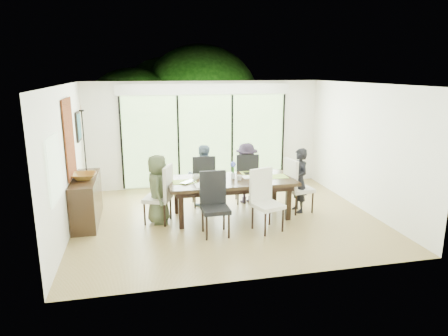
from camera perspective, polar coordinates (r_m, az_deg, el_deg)
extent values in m
cube|color=brown|center=(8.27, 0.37, -7.19)|extent=(6.00, 5.00, 0.01)
cube|color=white|center=(7.72, 0.41, 11.94)|extent=(6.00, 5.00, 0.01)
cube|color=white|center=(10.31, -2.70, 4.82)|extent=(6.00, 0.02, 2.70)
cube|color=beige|center=(5.54, 6.13, -3.14)|extent=(6.00, 0.02, 2.70)
cube|color=silver|center=(7.81, -21.70, 0.94)|extent=(0.02, 5.00, 2.70)
cube|color=silver|center=(9.03, 19.39, 2.76)|extent=(0.02, 5.00, 2.70)
cube|color=#598C3F|center=(10.29, -2.65, 3.96)|extent=(4.20, 0.02, 2.30)
cube|color=white|center=(10.14, -2.72, 11.21)|extent=(4.40, 0.06, 0.28)
cube|color=black|center=(10.15, -14.43, 3.40)|extent=(0.05, 0.04, 2.30)
cube|color=black|center=(10.19, -6.53, 3.79)|extent=(0.05, 0.04, 2.30)
cube|color=black|center=(10.42, 1.16, 4.10)|extent=(0.05, 0.04, 2.30)
cube|color=black|center=(10.83, 8.40, 4.32)|extent=(0.05, 0.04, 2.30)
cube|color=#8CAD7F|center=(6.62, -23.06, -0.03)|extent=(0.02, 0.90, 1.00)
cube|color=#4E3621|center=(11.46, -3.37, -1.43)|extent=(6.00, 1.80, 0.10)
cube|color=brown|center=(12.09, -4.01, 2.29)|extent=(6.00, 0.08, 0.06)
sphere|color=#14380F|center=(12.82, -12.78, 6.67)|extent=(3.20, 3.20, 3.20)
sphere|color=#14380F|center=(13.54, -3.41, 8.88)|extent=(4.00, 4.00, 4.00)
sphere|color=#14380F|center=(13.23, 4.94, 6.38)|extent=(2.80, 2.80, 2.80)
sphere|color=#14380F|center=(14.14, -7.90, 8.25)|extent=(3.60, 3.60, 3.60)
cube|color=black|center=(8.12, 1.04, -1.83)|extent=(2.56, 1.17, 0.06)
cube|color=black|center=(8.15, 1.04, -2.48)|extent=(2.35, 0.96, 0.11)
cube|color=black|center=(7.66, -6.14, -6.02)|extent=(0.10, 0.10, 0.74)
cube|color=black|center=(8.16, 9.16, -4.87)|extent=(0.10, 0.10, 0.74)
cube|color=black|center=(8.47, -6.79, -4.08)|extent=(0.10, 0.10, 0.74)
cube|color=black|center=(8.93, 7.16, -3.17)|extent=(0.10, 0.10, 0.74)
imported|color=#485035|center=(7.94, -9.42, -2.98)|extent=(0.48, 0.69, 1.38)
imported|color=black|center=(8.59, 10.69, -1.75)|extent=(0.45, 0.67, 1.38)
imported|color=slate|center=(8.84, -3.04, -1.08)|extent=(0.65, 0.42, 1.38)
imported|color=#271E2E|center=(9.05, 3.21, -0.74)|extent=(0.71, 0.52, 1.38)
cube|color=#92AD3D|center=(7.95, -5.63, -1.97)|extent=(0.47, 0.34, 0.01)
cube|color=#98BA42|center=(8.37, 7.38, -1.21)|extent=(0.47, 0.34, 0.01)
cube|color=#86AA3C|center=(8.40, -2.58, -1.06)|extent=(0.47, 0.34, 0.01)
cube|color=#ACC345|center=(8.62, 3.99, -0.69)|extent=(0.47, 0.34, 0.01)
cube|color=white|center=(7.72, -2.42, -2.40)|extent=(0.47, 0.34, 0.01)
cube|color=black|center=(8.37, -1.84, -1.04)|extent=(0.28, 0.19, 0.01)
cube|color=black|center=(8.56, 3.76, -0.74)|extent=(0.26, 0.18, 0.01)
cube|color=white|center=(8.25, 5.86, -1.41)|extent=(0.32, 0.23, 0.00)
cube|color=white|center=(7.72, -2.42, -2.29)|extent=(0.28, 0.28, 0.03)
cube|color=orange|center=(7.71, -2.42, -2.15)|extent=(0.21, 0.21, 0.01)
cylinder|color=silver|center=(8.15, 1.31, -1.07)|extent=(0.09, 0.09, 0.13)
cylinder|color=#337226|center=(8.12, 1.31, -0.20)|extent=(0.04, 0.04, 0.17)
sphere|color=#515ECB|center=(8.10, 1.32, 0.53)|extent=(0.12, 0.12, 0.12)
imported|color=silver|center=(7.86, -4.83, -2.05)|extent=(0.41, 0.41, 0.03)
imported|color=white|center=(8.11, -4.02, -1.27)|extent=(0.18, 0.18, 0.10)
imported|color=white|center=(8.04, 2.25, -1.40)|extent=(0.12, 0.12, 0.10)
imported|color=white|center=(8.41, 6.20, -0.78)|extent=(0.18, 0.18, 0.10)
imported|color=white|center=(8.21, 2.66, -1.36)|extent=(0.19, 0.25, 0.02)
cube|color=black|center=(8.41, -19.03, -4.30)|extent=(0.45, 1.61, 0.90)
imported|color=brown|center=(8.17, -19.39, -1.11)|extent=(0.48, 0.48, 0.12)
cylinder|color=black|center=(8.62, -19.03, -0.60)|extent=(0.10, 0.10, 0.04)
cylinder|color=black|center=(8.49, -19.36, 3.54)|extent=(0.02, 0.02, 1.26)
cylinder|color=black|center=(8.41, -19.70, 7.72)|extent=(0.10, 0.10, 0.03)
cylinder|color=silver|center=(8.40, -19.73, 8.13)|extent=(0.04, 0.04, 0.10)
cube|color=#993C16|center=(8.13, -21.21, 3.97)|extent=(0.02, 1.00, 1.50)
cube|color=black|center=(9.39, -20.09, 5.59)|extent=(0.03, 0.55, 0.65)
cube|color=#1A4854|center=(9.39, -19.97, 5.60)|extent=(0.01, 0.45, 0.55)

